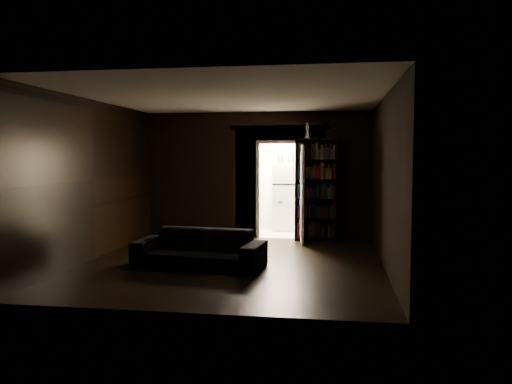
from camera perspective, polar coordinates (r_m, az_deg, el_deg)
ground at (r=8.58m, az=-2.64°, el=-8.11°), size 5.50×5.50×0.00m
room_walls at (r=9.44m, az=-1.44°, el=3.29°), size 5.02×5.61×2.84m
kitchen_alcove at (r=12.16m, az=3.27°, el=1.22°), size 2.20×1.80×2.60m
sofa at (r=8.23m, az=-6.51°, el=-5.77°), size 2.21×1.16×0.81m
bookshelf at (r=10.84m, az=6.88°, el=0.27°), size 0.95×0.66×2.20m
refrigerator at (r=12.35m, az=3.72°, el=-0.53°), size 0.83×0.78×1.65m
door at (r=10.57m, az=5.25°, el=-0.21°), size 0.15×0.85×2.05m
figurine at (r=10.85m, az=5.89°, el=6.98°), size 0.14×0.14×0.33m
bottles at (r=12.22m, az=3.80°, el=3.96°), size 0.71×0.13×0.29m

